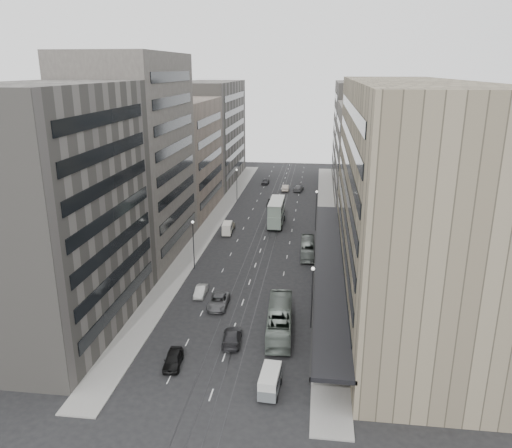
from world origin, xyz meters
The scene contains 30 objects.
ground centered at (0.00, 0.00, 0.00)m, with size 220.00×220.00×0.00m, color black.
sidewalk_right centered at (12.00, 37.50, 0.07)m, with size 4.00×125.00×0.15m, color gray.
sidewalk_left centered at (-12.00, 37.50, 0.07)m, with size 4.00×125.00×0.15m, color gray.
department_store centered at (21.45, 8.00, 14.95)m, with size 19.20×60.00×30.00m.
building_right_mid centered at (21.50, 52.00, 12.00)m, with size 15.00×28.00×24.00m, color #4E4A44.
building_right_far centered at (21.50, 82.00, 14.00)m, with size 15.00×32.00×28.00m, color slate.
building_left_a centered at (-21.50, -8.00, 15.00)m, with size 15.00×28.00×30.00m, color slate.
building_left_b centered at (-21.50, 19.00, 17.00)m, with size 15.00×26.00×34.00m, color #4E4A44.
building_left_c centered at (-21.50, 46.00, 12.50)m, with size 15.00×28.00×25.00m, color slate.
building_left_d centered at (-21.50, 79.00, 14.00)m, with size 15.00×38.00×28.00m, color slate.
lamp_right_near centered at (9.70, -5.00, 5.20)m, with size 0.44×0.44×8.32m.
lamp_right_far centered at (9.70, 35.00, 5.20)m, with size 0.44×0.44×8.32m.
lamp_left_near centered at (-9.70, 12.00, 5.20)m, with size 0.44×0.44×8.32m.
lamp_left_far centered at (-9.70, 55.00, 5.20)m, with size 0.44×0.44×8.32m.
bus_near centered at (5.82, -6.67, 1.72)m, with size 2.88×12.32×3.43m, color slate.
bus_far centered at (8.50, 20.63, 1.34)m, with size 2.25×9.63×2.68m, color gray.
double_decker centered at (1.50, 37.54, 2.92)m, with size 3.09×9.91×5.41m.
vw_microbus centered at (5.84, -18.77, 1.32)m, with size 2.23×4.51×2.38m.
panel_van centered at (-7.57, 30.14, 1.33)m, with size 2.10×3.94×2.41m.
sedan_0 centered at (-5.26, -15.40, 0.77)m, with size 1.83×4.55×1.55m, color black.
sedan_1 centered at (-6.37, 2.42, 0.68)m, with size 1.44×4.13×1.36m, color #BAB9B5.
sedan_2 centered at (-3.12, -0.75, 0.77)m, with size 2.56×5.55×1.54m, color #58585A.
sedan_3 centered at (0.38, -9.84, 0.79)m, with size 2.20×5.42×1.57m, color #28282A.
sedan_4 centered at (-7.63, 33.32, 0.73)m, with size 1.72×4.29×1.46m, color #A39C87.
sedan_5 centered at (-0.87, 52.80, 0.84)m, with size 1.78×5.11×1.69m, color black.
sedan_6 centered at (1.37, 47.80, 0.69)m, with size 2.28×4.93×1.37m, color white.
sedan_7 centered at (4.75, 68.82, 0.80)m, with size 2.23×5.49×1.59m, color #5F5F62.
sedan_8 centered at (-4.97, 75.91, 0.78)m, with size 1.84×4.58×1.56m, color #2A2A2D.
sedan_9 centered at (1.26, 68.66, 0.82)m, with size 1.74×4.98×1.64m, color #C0AF9F.
pedestrian centered at (10.20, -11.64, 1.06)m, with size 0.66×0.43×1.82m, color black.
Camera 1 is at (9.93, -61.95, 31.55)m, focal length 35.00 mm.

